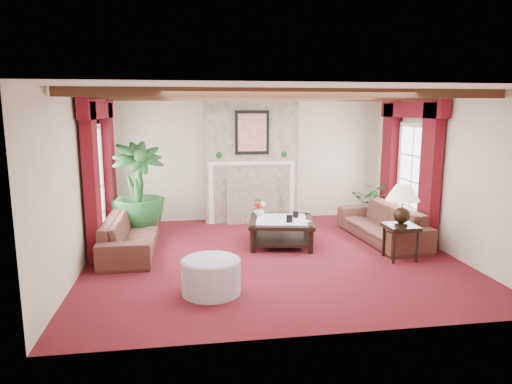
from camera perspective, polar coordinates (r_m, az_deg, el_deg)
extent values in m
plane|color=#490D14|center=(7.74, 2.00, -8.03)|extent=(6.00, 6.00, 0.00)
plane|color=white|center=(7.35, 2.13, 12.39)|extent=(6.00, 6.00, 0.00)
cube|color=beige|center=(10.12, -0.83, 4.17)|extent=(6.00, 0.02, 2.70)
cube|color=beige|center=(7.48, -21.17, 1.28)|extent=(0.02, 5.50, 2.70)
cube|color=beige|center=(8.50, 22.37, 2.22)|extent=(0.02, 5.50, 2.70)
imported|color=black|center=(8.12, -15.42, -4.48)|extent=(2.12, 0.65, 0.83)
imported|color=black|center=(8.89, 15.52, -3.09)|extent=(2.30, 0.99, 0.86)
imported|color=black|center=(9.11, -14.45, -2.21)|extent=(2.08, 2.41, 1.02)
imported|color=black|center=(9.96, 14.34, -2.02)|extent=(1.74, 1.75, 0.72)
cylinder|color=#9A97AB|center=(6.23, -5.62, -10.46)|extent=(0.79, 0.79, 0.46)
imported|color=silver|center=(8.51, 0.42, -2.41)|extent=(0.33, 0.33, 0.19)
imported|color=black|center=(8.03, 5.14, -2.81)|extent=(0.24, 0.22, 0.30)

